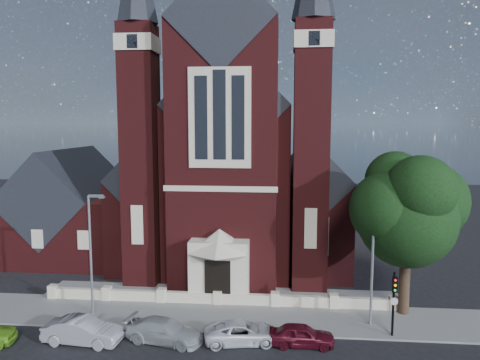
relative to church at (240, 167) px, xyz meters
The scene contains 14 objects.
ground 11.40m from the church, 90.00° to the right, with size 120.00×120.00×0.00m, color black.
pavement_strip 20.18m from the church, 90.00° to the right, with size 60.00×5.00×0.12m, color gray.
forecourt_paving 16.60m from the church, 90.00° to the right, with size 26.00×3.00×0.14m, color gray.
forecourt_wall 18.37m from the church, 90.00° to the right, with size 24.00×0.40×0.90m, color beige.
church is the anchor object (origin of this frame).
parish_hall 17.26m from the church, 162.84° to the right, with size 12.00×12.20×10.24m.
street_tree 21.38m from the church, 53.83° to the right, with size 6.40×6.60×10.70m.
street_lamp_left 20.84m from the church, 112.66° to the right, with size 1.16×0.22×8.09m.
street_lamp_right 21.76m from the church, 61.96° to the right, with size 1.16×0.22×8.09m.
traffic_signal 23.94m from the church, 61.80° to the right, with size 0.28×0.42×4.00m.
car_silver_a 25.02m from the church, 106.93° to the right, with size 1.58×4.53×1.49m, color #989A9F.
car_silver_b 23.60m from the church, 95.88° to the right, with size 1.87×4.61×1.34m, color #A8ABAF.
car_white_suv 23.30m from the church, 84.26° to the right, with size 2.05×4.44×1.23m, color white.
car_dark_red 23.92m from the church, 75.70° to the right, with size 1.51×3.74×1.28m, color #4D0D1A.
Camera 1 is at (4.45, -24.62, 12.63)m, focal length 35.00 mm.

